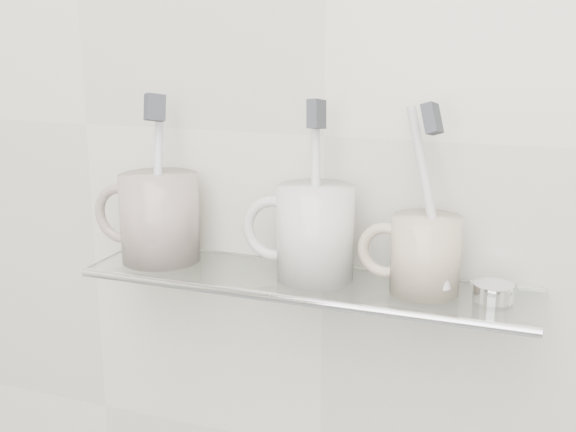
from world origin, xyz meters
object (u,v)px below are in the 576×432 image
at_px(mug_center, 315,233).
at_px(mug_right, 425,255).
at_px(shelf_glass, 305,282).
at_px(mug_left, 160,218).

bearing_deg(mug_center, mug_right, 20.53).
height_order(shelf_glass, mug_right, mug_right).
relative_size(shelf_glass, mug_center, 4.80).
relative_size(mug_left, mug_right, 1.28).
distance_m(mug_left, mug_right, 0.31).
distance_m(shelf_glass, mug_right, 0.14).
height_order(mug_left, mug_center, same).
bearing_deg(shelf_glass, mug_right, 2.21).
relative_size(shelf_glass, mug_left, 4.83).
bearing_deg(shelf_glass, mug_left, 178.44).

